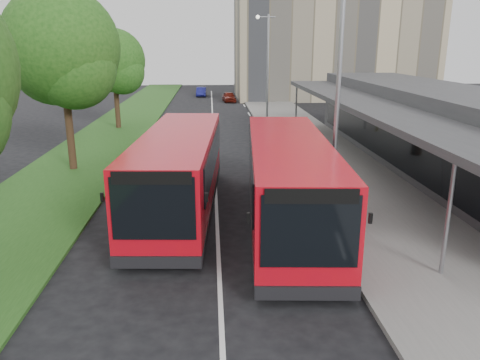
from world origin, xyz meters
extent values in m
plane|color=black|center=(0.00, 0.00, 0.00)|extent=(120.00, 120.00, 0.00)
cube|color=slate|center=(6.00, 20.00, 0.07)|extent=(5.00, 80.00, 0.15)
cube|color=#1F4917|center=(-7.00, 20.00, 0.05)|extent=(5.00, 80.00, 0.10)
cube|color=silver|center=(0.00, 15.00, 0.01)|extent=(0.12, 70.00, 0.01)
cube|color=silver|center=(3.30, -2.00, 0.01)|extent=(0.12, 2.00, 0.01)
cube|color=silver|center=(3.30, 4.00, 0.01)|extent=(0.12, 2.00, 0.01)
cube|color=silver|center=(3.30, 10.00, 0.01)|extent=(0.12, 2.00, 0.01)
cube|color=silver|center=(3.30, 16.00, 0.01)|extent=(0.12, 2.00, 0.01)
cube|color=silver|center=(3.30, 22.00, 0.01)|extent=(0.12, 2.00, 0.01)
cube|color=silver|center=(3.30, 28.00, 0.01)|extent=(0.12, 2.00, 0.01)
cube|color=silver|center=(3.30, 34.00, 0.01)|extent=(0.12, 2.00, 0.01)
cube|color=silver|center=(3.30, 40.00, 0.01)|extent=(0.12, 2.00, 0.01)
cube|color=silver|center=(3.30, 46.00, 0.01)|extent=(0.12, 2.00, 0.01)
cube|color=tan|center=(14.00, 42.00, 9.00)|extent=(22.00, 12.00, 18.00)
cube|color=#313133|center=(11.00, 8.00, 2.00)|extent=(5.00, 26.00, 4.00)
cube|color=black|center=(8.48, 8.00, 1.60)|extent=(0.06, 24.00, 2.20)
cube|color=#313133|center=(7.20, 8.00, 3.30)|extent=(2.80, 26.00, 0.25)
cylinder|color=gray|center=(5.90, -3.00, 1.65)|extent=(0.12, 0.12, 3.30)
cylinder|color=gray|center=(5.90, 19.00, 1.65)|extent=(0.12, 0.12, 3.30)
cylinder|color=#362015|center=(-7.00, 9.00, 2.11)|extent=(0.36, 0.36, 4.22)
sphere|color=#1B4813|center=(-7.00, 9.00, 5.95)|extent=(5.37, 5.37, 5.37)
sphere|color=#1B4813|center=(-6.40, 8.60, 4.99)|extent=(3.84, 3.84, 3.84)
sphere|color=#1B4813|center=(-7.50, 9.50, 5.27)|extent=(4.22, 4.22, 4.22)
cylinder|color=#362015|center=(-7.00, 21.00, 1.75)|extent=(0.36, 0.36, 3.50)
sphere|color=#1B4813|center=(-7.00, 21.00, 4.94)|extent=(4.46, 4.46, 4.46)
sphere|color=#1B4813|center=(-6.40, 20.60, 4.14)|extent=(3.19, 3.19, 3.19)
sphere|color=#1B4813|center=(-7.50, 21.50, 4.38)|extent=(3.50, 3.50, 3.50)
cylinder|color=gray|center=(4.20, 2.00, 4.15)|extent=(0.16, 0.16, 8.00)
cylinder|color=gray|center=(4.20, 22.00, 4.15)|extent=(0.16, 0.16, 8.00)
cylinder|color=gray|center=(4.00, 22.00, 7.95)|extent=(1.40, 0.10, 0.10)
sphere|color=silver|center=(3.40, 22.00, 7.95)|extent=(0.28, 0.28, 0.28)
cube|color=#B60913|center=(2.41, 1.00, 1.67)|extent=(3.23, 10.62, 2.64)
cube|color=black|center=(2.41, 1.00, 0.38)|extent=(3.25, 10.64, 0.30)
cube|color=black|center=(2.04, -4.24, 1.94)|extent=(2.24, 0.21, 1.74)
cube|color=black|center=(2.79, 6.24, 2.09)|extent=(2.19, 0.21, 1.30)
cube|color=black|center=(1.17, 1.39, 2.14)|extent=(0.69, 8.95, 1.20)
cube|color=black|center=(3.70, 1.21, 2.14)|extent=(0.69, 8.95, 1.20)
cube|color=black|center=(2.04, -4.25, 0.40)|extent=(2.49, 0.26, 0.35)
cube|color=black|center=(2.04, -4.25, 2.79)|extent=(2.09, 0.19, 0.35)
cube|color=black|center=(0.66, -3.92, 2.19)|extent=(0.09, 0.09, 0.25)
cube|color=black|center=(3.45, -4.12, 2.19)|extent=(0.09, 0.09, 0.25)
cylinder|color=black|center=(1.13, -2.31, 0.45)|extent=(0.36, 0.92, 0.90)
cylinder|color=black|center=(3.22, -2.46, 0.45)|extent=(0.36, 0.92, 0.90)
cylinder|color=black|center=(1.61, 4.46, 0.45)|extent=(0.36, 0.92, 0.90)
cylinder|color=black|center=(3.70, 4.31, 0.45)|extent=(0.36, 0.92, 0.90)
cube|color=#B60913|center=(-1.34, 2.78, 1.64)|extent=(3.14, 10.43, 2.60)
cube|color=black|center=(-1.34, 2.78, 0.37)|extent=(3.16, 10.45, 0.29)
cube|color=black|center=(-1.69, -2.37, 1.91)|extent=(2.20, 0.20, 1.72)
cube|color=black|center=(-0.99, 7.94, 2.06)|extent=(2.15, 0.19, 1.27)
cube|color=black|center=(-2.56, 3.16, 2.11)|extent=(0.64, 8.81, 1.18)
cube|color=black|center=(-0.08, 2.99, 2.11)|extent=(0.64, 8.81, 1.18)
cube|color=black|center=(-1.69, -2.38, 0.39)|extent=(2.45, 0.24, 0.34)
cube|color=black|center=(-1.69, -2.38, 2.74)|extent=(2.06, 0.18, 0.34)
cube|color=black|center=(-3.04, -2.06, 2.16)|extent=(0.09, 0.09, 0.25)
cube|color=black|center=(-0.31, -2.25, 2.16)|extent=(0.09, 0.09, 0.25)
cylinder|color=black|center=(-2.59, -0.47, 0.44)|extent=(0.35, 0.90, 0.88)
cylinder|color=black|center=(-0.54, -0.61, 0.44)|extent=(0.35, 0.90, 0.88)
cylinder|color=black|center=(-2.14, 6.18, 0.44)|extent=(0.35, 0.90, 0.88)
cylinder|color=black|center=(-0.09, 6.04, 0.44)|extent=(0.35, 0.90, 0.88)
cylinder|color=#3A2817|center=(5.71, 10.70, 0.66)|extent=(0.65, 0.65, 1.01)
cylinder|color=yellow|center=(5.44, 17.88, 0.61)|extent=(0.19, 0.19, 0.91)
imported|color=#5D140D|center=(1.88, 37.51, 0.54)|extent=(1.55, 3.29, 1.09)
imported|color=navy|center=(-1.24, 43.41, 0.54)|extent=(1.21, 3.29, 1.08)
camera|label=1|loc=(-0.16, -13.92, 6.01)|focal=35.00mm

